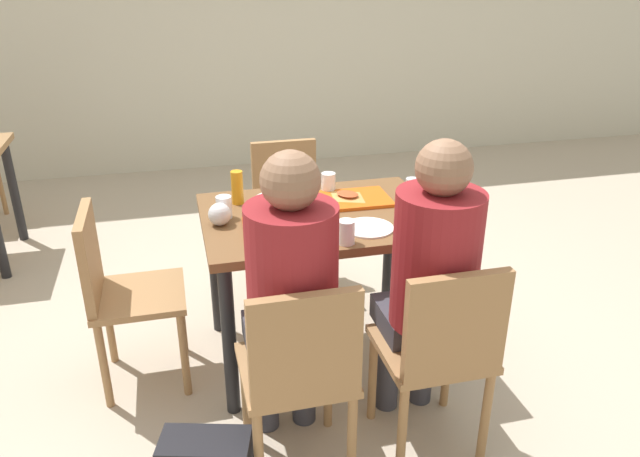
{
  "coord_description": "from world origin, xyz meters",
  "views": [
    {
      "loc": [
        -0.62,
        -2.48,
        1.82
      ],
      "look_at": [
        0.0,
        0.0,
        0.68
      ],
      "focal_mm": 34.09,
      "sensor_mm": 36.0,
      "label": 1
    }
  ],
  "objects_px": {
    "chair_far_side": "(288,204)",
    "tray_red_far": "(352,199)",
    "main_table": "(320,235)",
    "plastic_cup_a": "(299,180)",
    "tray_red_near": "(286,228)",
    "plastic_cup_d": "(328,183)",
    "chair_near_left": "(300,369)",
    "person_in_brown_jacket": "(431,271)",
    "soda_can": "(412,191)",
    "paper_plate_near_edge": "(368,228)",
    "plastic_cup_b": "(346,232)",
    "plastic_cup_c": "(224,207)",
    "person_in_red": "(291,289)",
    "chair_left_end": "(118,286)",
    "foil_bundle": "(220,214)",
    "pizza_slice_b": "(347,195)",
    "paper_plate_center": "(277,199)",
    "condiment_bottle": "(237,187)",
    "pizza_slice_a": "(279,223)",
    "chair_near_right": "(441,348)"
  },
  "relations": [
    {
      "from": "paper_plate_center",
      "to": "pizza_slice_a",
      "type": "bearing_deg",
      "value": -98.58
    },
    {
      "from": "paper_plate_near_edge",
      "to": "plastic_cup_c",
      "type": "distance_m",
      "value": 0.65
    },
    {
      "from": "person_in_brown_jacket",
      "to": "plastic_cup_a",
      "type": "distance_m",
      "value": 1.01
    },
    {
      "from": "paper_plate_near_edge",
      "to": "plastic_cup_b",
      "type": "height_order",
      "value": "plastic_cup_b"
    },
    {
      "from": "foil_bundle",
      "to": "plastic_cup_c",
      "type": "bearing_deg",
      "value": 71.22
    },
    {
      "from": "person_in_red",
      "to": "pizza_slice_b",
      "type": "bearing_deg",
      "value": 60.41
    },
    {
      "from": "person_in_red",
      "to": "foil_bundle",
      "type": "distance_m",
      "value": 0.65
    },
    {
      "from": "person_in_red",
      "to": "person_in_brown_jacket",
      "type": "xyz_separation_m",
      "value": [
        0.53,
        0.0,
        0.0
      ]
    },
    {
      "from": "tray_red_near",
      "to": "plastic_cup_d",
      "type": "height_order",
      "value": "plastic_cup_d"
    },
    {
      "from": "plastic_cup_c",
      "to": "person_in_brown_jacket",
      "type": "bearing_deg",
      "value": -45.02
    },
    {
      "from": "main_table",
      "to": "chair_far_side",
      "type": "relative_size",
      "value": 1.24
    },
    {
      "from": "tray_red_far",
      "to": "foil_bundle",
      "type": "xyz_separation_m",
      "value": [
        -0.64,
        -0.14,
        0.04
      ]
    },
    {
      "from": "chair_near_left",
      "to": "person_in_brown_jacket",
      "type": "height_order",
      "value": "person_in_brown_jacket"
    },
    {
      "from": "main_table",
      "to": "plastic_cup_c",
      "type": "distance_m",
      "value": 0.46
    },
    {
      "from": "plastic_cup_d",
      "to": "condiment_bottle",
      "type": "xyz_separation_m",
      "value": [
        -0.45,
        -0.04,
        0.03
      ]
    },
    {
      "from": "paper_plate_near_edge",
      "to": "pizza_slice_b",
      "type": "xyz_separation_m",
      "value": [
        0.01,
        0.35,
        0.02
      ]
    },
    {
      "from": "chair_left_end",
      "to": "soda_can",
      "type": "bearing_deg",
      "value": 0.82
    },
    {
      "from": "main_table",
      "to": "chair_left_end",
      "type": "distance_m",
      "value": 0.93
    },
    {
      "from": "plastic_cup_c",
      "to": "person_in_red",
      "type": "bearing_deg",
      "value": -77.02
    },
    {
      "from": "main_table",
      "to": "foil_bundle",
      "type": "relative_size",
      "value": 10.68
    },
    {
      "from": "main_table",
      "to": "chair_left_end",
      "type": "height_order",
      "value": "chair_left_end"
    },
    {
      "from": "person_in_brown_jacket",
      "to": "soda_can",
      "type": "relative_size",
      "value": 10.39
    },
    {
      "from": "pizza_slice_b",
      "to": "foil_bundle",
      "type": "distance_m",
      "value": 0.64
    },
    {
      "from": "plastic_cup_d",
      "to": "soda_can",
      "type": "xyz_separation_m",
      "value": [
        0.35,
        -0.24,
        0.01
      ]
    },
    {
      "from": "chair_left_end",
      "to": "paper_plate_center",
      "type": "xyz_separation_m",
      "value": [
        0.76,
        0.22,
        0.26
      ]
    },
    {
      "from": "chair_far_side",
      "to": "paper_plate_center",
      "type": "height_order",
      "value": "chair_far_side"
    },
    {
      "from": "person_in_brown_jacket",
      "to": "paper_plate_near_edge",
      "type": "height_order",
      "value": "person_in_brown_jacket"
    },
    {
      "from": "chair_far_side",
      "to": "tray_red_far",
      "type": "bearing_deg",
      "value": -74.15
    },
    {
      "from": "chair_far_side",
      "to": "chair_near_left",
      "type": "bearing_deg",
      "value": -99.76
    },
    {
      "from": "plastic_cup_c",
      "to": "chair_left_end",
      "type": "bearing_deg",
      "value": -173.15
    },
    {
      "from": "chair_near_left",
      "to": "chair_left_end",
      "type": "height_order",
      "value": "same"
    },
    {
      "from": "chair_far_side",
      "to": "plastic_cup_c",
      "type": "relative_size",
      "value": 8.58
    },
    {
      "from": "chair_left_end",
      "to": "plastic_cup_d",
      "type": "xyz_separation_m",
      "value": [
        1.02,
        0.26,
        0.3
      ]
    },
    {
      "from": "chair_near_left",
      "to": "plastic_cup_c",
      "type": "height_order",
      "value": "chair_near_left"
    },
    {
      "from": "tray_red_near",
      "to": "paper_plate_near_edge",
      "type": "distance_m",
      "value": 0.36
    },
    {
      "from": "paper_plate_center",
      "to": "plastic_cup_b",
      "type": "xyz_separation_m",
      "value": [
        0.19,
        -0.55,
        0.05
      ]
    },
    {
      "from": "chair_left_end",
      "to": "tray_red_near",
      "type": "distance_m",
      "value": 0.79
    },
    {
      "from": "chair_far_side",
      "to": "chair_left_end",
      "type": "height_order",
      "value": "same"
    },
    {
      "from": "tray_red_near",
      "to": "foil_bundle",
      "type": "relative_size",
      "value": 3.6
    },
    {
      "from": "paper_plate_center",
      "to": "paper_plate_near_edge",
      "type": "distance_m",
      "value": 0.54
    },
    {
      "from": "plastic_cup_c",
      "to": "foil_bundle",
      "type": "height_order",
      "value": "same"
    },
    {
      "from": "main_table",
      "to": "condiment_bottle",
      "type": "height_order",
      "value": "condiment_bottle"
    },
    {
      "from": "main_table",
      "to": "soda_can",
      "type": "height_order",
      "value": "soda_can"
    },
    {
      "from": "chair_near_right",
      "to": "paper_plate_near_edge",
      "type": "relative_size",
      "value": 3.9
    },
    {
      "from": "pizza_slice_a",
      "to": "plastic_cup_a",
      "type": "relative_size",
      "value": 2.22
    },
    {
      "from": "main_table",
      "to": "plastic_cup_a",
      "type": "height_order",
      "value": "plastic_cup_a"
    },
    {
      "from": "pizza_slice_b",
      "to": "plastic_cup_c",
      "type": "xyz_separation_m",
      "value": [
        -0.6,
        -0.07,
        0.03
      ]
    },
    {
      "from": "person_in_brown_jacket",
      "to": "plastic_cup_c",
      "type": "xyz_separation_m",
      "value": [
        -0.69,
        0.69,
        0.06
      ]
    },
    {
      "from": "paper_plate_center",
      "to": "plastic_cup_a",
      "type": "relative_size",
      "value": 2.2
    },
    {
      "from": "soda_can",
      "to": "condiment_bottle",
      "type": "bearing_deg",
      "value": 166.23
    }
  ]
}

